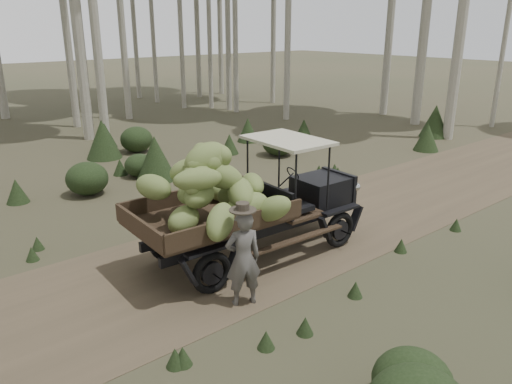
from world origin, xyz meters
TOP-DOWN VIEW (x-y plane):
  - ground at (0.00, 0.00)m, footprint 120.00×120.00m
  - dirt_track at (0.00, 0.00)m, footprint 70.00×4.00m
  - banana_truck at (-1.92, -0.29)m, footprint 5.22×2.53m
  - farmer at (-2.79, -1.60)m, footprint 0.72×0.60m
  - undergrowth at (0.66, -0.01)m, footprint 24.45×22.38m

SIDE VIEW (x-z plane):
  - ground at x=0.00m, z-range 0.00..0.00m
  - dirt_track at x=0.00m, z-range 0.00..0.01m
  - undergrowth at x=0.66m, z-range -0.16..1.23m
  - farmer at x=-2.79m, z-range -0.05..1.79m
  - banana_truck at x=-1.92m, z-range 0.16..2.82m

